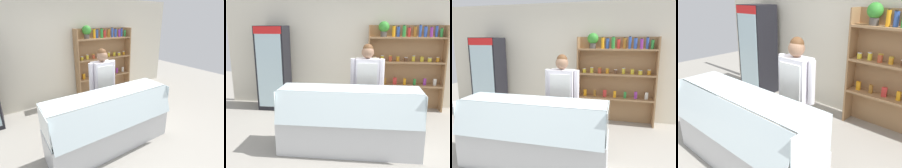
% 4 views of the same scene
% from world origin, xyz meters
% --- Properties ---
extents(ground_plane, '(12.00, 12.00, 0.00)m').
position_xyz_m(ground_plane, '(0.00, 0.00, 0.00)').
color(ground_plane, gray).
extents(back_wall, '(6.80, 0.10, 2.70)m').
position_xyz_m(back_wall, '(0.00, 2.28, 1.35)').
color(back_wall, silver).
rests_on(back_wall, ground).
extents(drinks_fridge, '(0.66, 0.57, 1.91)m').
position_xyz_m(drinks_fridge, '(-2.13, 1.85, 0.96)').
color(drinks_fridge, black).
rests_on(drinks_fridge, ground).
extents(shelving_unit, '(1.69, 0.29, 2.01)m').
position_xyz_m(shelving_unit, '(0.85, 2.07, 1.14)').
color(shelving_unit, '#9E754C').
rests_on(shelving_unit, ground).
extents(deli_display_case, '(2.17, 0.72, 1.01)m').
position_xyz_m(deli_display_case, '(-0.24, -0.04, 0.31)').
color(deli_display_case, silver).
rests_on(deli_display_case, ground).
extents(shop_clerk, '(0.59, 0.25, 1.63)m').
position_xyz_m(shop_clerk, '(0.02, 0.65, 0.96)').
color(shop_clerk, '#2D2D38').
rests_on(shop_clerk, ground).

